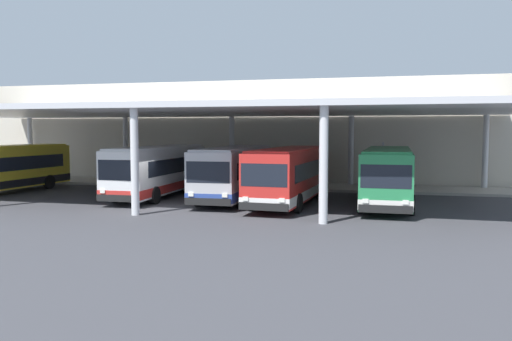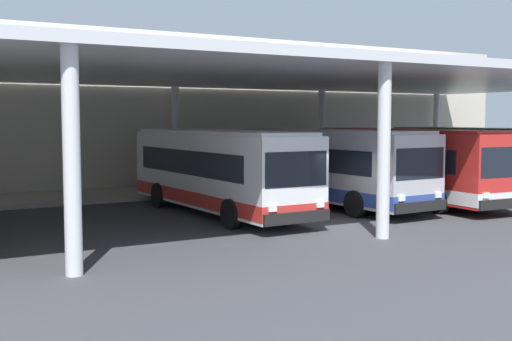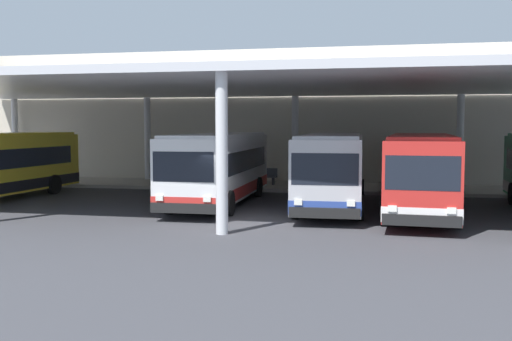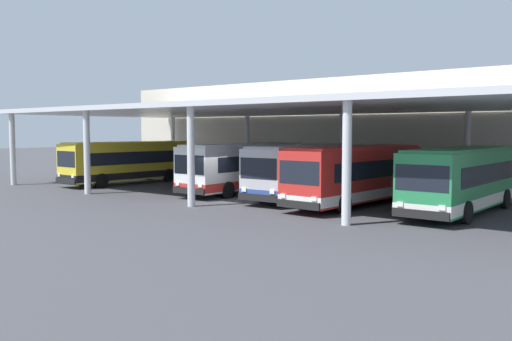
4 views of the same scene
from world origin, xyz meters
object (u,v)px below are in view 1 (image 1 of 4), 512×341
at_px(bench_waiting, 205,176).
at_px(bus_nearest_bay, 4,168).
at_px(bus_far_bay, 290,175).
at_px(banner_sign, 383,163).
at_px(bus_middle_bay, 234,172).
at_px(bus_departing, 388,176).
at_px(bus_second_bay, 158,170).

bearing_deg(bench_waiting, bus_nearest_bay, -143.60).
height_order(bus_far_bay, banner_sign, banner_sign).
bearing_deg(bus_middle_bay, banner_sign, 37.14).
height_order(bus_departing, bench_waiting, bus_departing).
bearing_deg(bus_nearest_bay, bus_middle_bay, 2.91).
distance_m(bus_middle_bay, bus_departing, 9.02).
relative_size(bench_waiting, banner_sign, 0.56).
relative_size(bus_nearest_bay, bus_far_bay, 1.00).
distance_m(bus_nearest_bay, bench_waiting, 13.88).
relative_size(bus_middle_bay, bus_departing, 1.01).
bearing_deg(bus_far_bay, bus_second_bay, 173.19).
relative_size(bus_far_bay, bus_departing, 1.01).
xyz_separation_m(bus_nearest_bay, bus_departing, (24.80, 0.54, 0.00)).
xyz_separation_m(bench_waiting, banner_sign, (13.27, -0.88, 1.32)).
bearing_deg(bus_middle_bay, bus_second_bay, 179.20).
height_order(bus_second_bay, bus_departing, same).
height_order(bus_nearest_bay, bus_second_bay, same).
distance_m(bus_second_bay, bus_departing, 14.06).
xyz_separation_m(bus_second_bay, bus_middle_bay, (5.04, -0.07, 0.00)).
relative_size(bus_nearest_bay, bus_middle_bay, 1.00).
distance_m(bus_nearest_bay, bus_second_bay, 10.78).
xyz_separation_m(bus_departing, banner_sign, (-0.38, 6.80, 0.32)).
relative_size(bus_far_bay, bench_waiting, 5.91).
bearing_deg(bus_departing, bus_second_bay, 178.65).
bearing_deg(bus_nearest_bay, banner_sign, 16.73).
xyz_separation_m(bus_second_bay, bus_far_bay, (8.66, -1.03, 0.00)).
distance_m(bus_middle_bay, bus_far_bay, 3.74).
bearing_deg(bus_departing, banner_sign, 93.24).
relative_size(bus_second_bay, bus_middle_bay, 1.00).
bearing_deg(banner_sign, bus_second_bay, -154.69).
relative_size(bus_nearest_bay, bench_waiting, 5.90).
bearing_deg(bench_waiting, bus_second_bay, -93.11).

